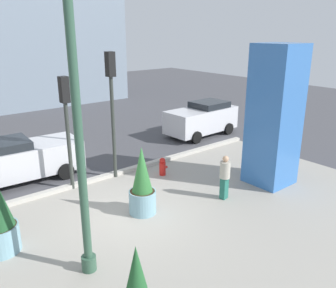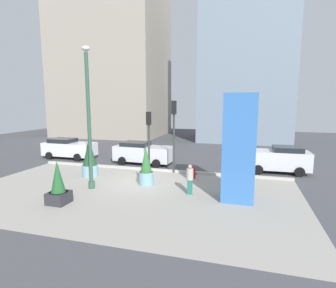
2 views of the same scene
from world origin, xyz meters
name	(u,v)px [view 1 (image 1 of 2)]	position (x,y,z in m)	size (l,w,h in m)	color
ground_plane	(74,177)	(0.00, 4.00, 0.00)	(60.00, 60.00, 0.00)	#47474C
plaza_pavement	(168,244)	(0.00, -2.00, 0.00)	(18.00, 10.00, 0.02)	#9E998E
curb_strip	(84,183)	(0.00, 3.12, 0.08)	(18.00, 0.24, 0.16)	#B7B2A8
lamp_post	(78,123)	(-2.22, -1.63, 3.77)	(0.44, 0.44, 7.72)	#335642
art_pillar_blue	(274,117)	(5.71, -1.19, 2.61)	(1.53, 1.53, 5.23)	#3870BC
potted_plant_near_left	(142,185)	(0.48, -0.11, 0.97)	(0.87, 0.87, 2.26)	#7AA8B7
fire_hydrant	(163,167)	(2.91, 1.94, 0.37)	(0.36, 0.26, 0.75)	red
traffic_light_far_side	(66,115)	(-0.49, 3.06, 2.82)	(0.28, 0.42, 4.16)	#333833
traffic_light_corner	(112,96)	(1.33, 3.00, 3.30)	(0.28, 0.42, 4.91)	#333833
car_passing_lane	(19,159)	(-1.72, 5.04, 0.89)	(4.64, 2.20, 1.71)	silver
car_curb_west	(202,119)	(8.22, 5.10, 0.94)	(4.19, 2.12, 1.83)	silver
pedestrian_by_curb	(225,175)	(3.28, -1.07, 0.88)	(0.43, 0.43, 1.59)	#236656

